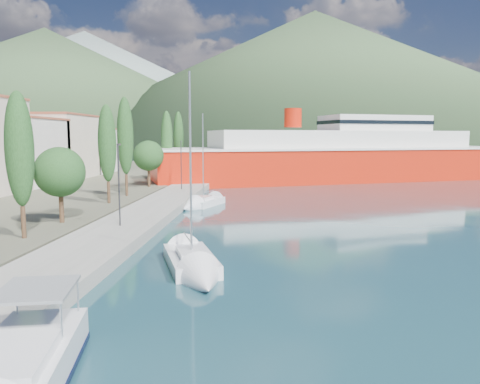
{
  "coord_description": "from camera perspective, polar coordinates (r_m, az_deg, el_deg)",
  "views": [
    {
      "loc": [
        2.06,
        -18.52,
        7.35
      ],
      "look_at": [
        0.0,
        14.0,
        3.5
      ],
      "focal_mm": 35.0,
      "sensor_mm": 36.0,
      "label": 1
    }
  ],
  "objects": [
    {
      "name": "ferry",
      "position": [
        81.22,
        12.24,
        4.1
      ],
      "size": [
        64.02,
        34.71,
        12.58
      ],
      "color": "red",
      "rests_on": "ground"
    },
    {
      "name": "hills_far",
      "position": [
        655.47,
        16.03,
        12.61
      ],
      "size": [
        1480.0,
        900.0,
        180.0
      ],
      "color": "gray",
      "rests_on": "ground"
    },
    {
      "name": "hills_near",
      "position": [
        404.8,
        17.75,
        12.35
      ],
      "size": [
        1010.0,
        520.0,
        115.0
      ],
      "color": "#375030",
      "rests_on": "ground"
    },
    {
      "name": "sailboat_near",
      "position": [
        25.07,
        -5.3,
        -9.59
      ],
      "size": [
        4.96,
        8.56,
        11.8
      ],
      "color": "silver",
      "rests_on": "ground"
    },
    {
      "name": "sailboat_mid",
      "position": [
        48.91,
        -5.26,
        -1.57
      ],
      "size": [
        4.65,
        7.64,
        10.71
      ],
      "color": "silver",
      "rests_on": "ground"
    },
    {
      "name": "quay",
      "position": [
        46.4,
        -10.21,
        -1.98
      ],
      "size": [
        5.0,
        88.0,
        0.8
      ],
      "primitive_type": "cube",
      "color": "gray",
      "rests_on": "ground"
    },
    {
      "name": "lamp_posts",
      "position": [
        36.16,
        -14.2,
        1.35
      ],
      "size": [
        0.15,
        47.19,
        6.06
      ],
      "color": "#2D2D33",
      "rests_on": "quay"
    },
    {
      "name": "ground",
      "position": [
        138.73,
        2.78,
        3.69
      ],
      "size": [
        1400.0,
        1400.0,
        0.0
      ],
      "primitive_type": "plane",
      "color": "#1C404B"
    },
    {
      "name": "tree_row",
      "position": [
        53.3,
        -14.08,
        5.05
      ],
      "size": [
        4.05,
        63.51,
        11.12
      ],
      "color": "#47301E",
      "rests_on": "land_strip"
    }
  ]
}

